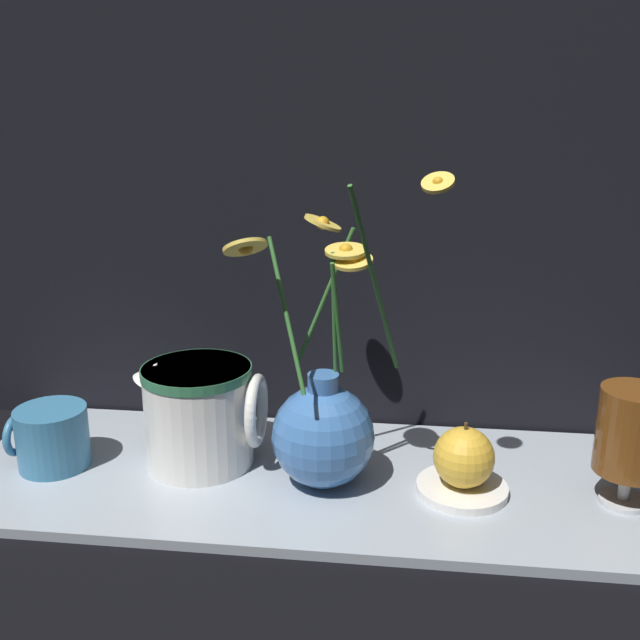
% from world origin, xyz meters
% --- Properties ---
extents(ground_plane, '(6.00, 6.00, 0.00)m').
position_xyz_m(ground_plane, '(0.00, 0.00, 0.00)').
color(ground_plane, black).
extents(shelf, '(0.88, 0.31, 0.01)m').
position_xyz_m(shelf, '(0.00, 0.00, 0.01)').
color(shelf, '#9EA8B2').
rests_on(shelf, ground_plane).
extents(backdrop_wall, '(1.38, 0.02, 1.10)m').
position_xyz_m(backdrop_wall, '(0.00, 0.17, 0.55)').
color(backdrop_wall, black).
rests_on(backdrop_wall, ground_plane).
extents(vase_with_flowers, '(0.25, 0.18, 0.37)m').
position_xyz_m(vase_with_flowers, '(0.01, -0.02, 0.08)').
color(vase_with_flowers, '#3F72B7').
rests_on(vase_with_flowers, shelf).
extents(yellow_mug, '(0.10, 0.09, 0.08)m').
position_xyz_m(yellow_mug, '(-0.33, -0.01, 0.05)').
color(yellow_mug, teal).
rests_on(yellow_mug, shelf).
extents(ceramic_pitcher, '(0.16, 0.14, 0.14)m').
position_xyz_m(ceramic_pitcher, '(-0.15, 0.02, 0.08)').
color(ceramic_pitcher, white).
rests_on(ceramic_pitcher, shelf).
extents(tea_glass, '(0.08, 0.08, 0.14)m').
position_xyz_m(tea_glass, '(0.35, -0.02, 0.10)').
color(tea_glass, silver).
rests_on(tea_glass, shelf).
extents(saucer_plate, '(0.11, 0.11, 0.01)m').
position_xyz_m(saucer_plate, '(0.17, -0.02, 0.02)').
color(saucer_plate, white).
rests_on(saucer_plate, shelf).
extents(orange_fruit, '(0.07, 0.07, 0.08)m').
position_xyz_m(orange_fruit, '(0.17, -0.02, 0.06)').
color(orange_fruit, gold).
rests_on(orange_fruit, saucer_plate).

